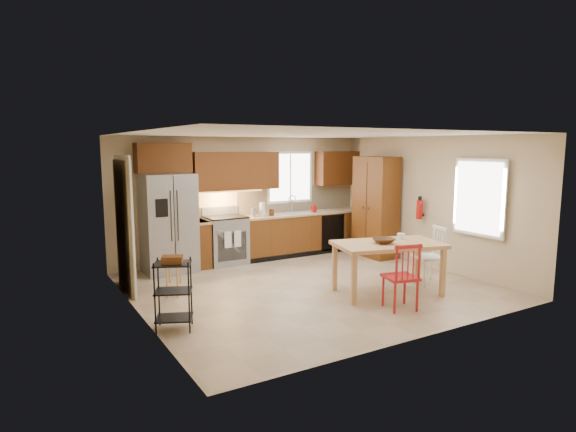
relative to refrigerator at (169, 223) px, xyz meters
The scene contains 33 objects.
floor 2.87m from the refrigerator, 51.34° to the right, with size 5.50×5.50×0.00m, color tan.
ceiling 3.15m from the refrigerator, 51.34° to the right, with size 5.50×5.00×0.02m, color silver.
wall_back 1.77m from the refrigerator, 12.44° to the left, with size 5.50×0.02×2.50m, color #CCB793.
wall_front 4.94m from the refrigerator, 69.82° to the right, with size 5.50×0.02×2.50m, color #CCB793.
wall_left 2.39m from the refrigerator, 116.29° to the right, with size 0.02×5.00×2.50m, color #CCB793.
wall_right 4.94m from the refrigerator, 25.53° to the right, with size 0.02×5.00×2.50m, color #CCB793.
refrigerator is the anchor object (origin of this frame).
range_stove 1.24m from the refrigerator, ahead, with size 0.76×0.63×0.92m, color gray.
base_cabinet_narrow 0.76m from the refrigerator, ahead, with size 0.30×0.60×0.90m, color brown.
base_cabinet_run 3.03m from the refrigerator, ahead, with size 2.92×0.60×0.90m, color brown.
dishwasher 3.59m from the refrigerator, ahead, with size 0.60×0.02×0.78m, color black.
backsplash 3.02m from the refrigerator, ahead, with size 2.92×0.03×0.55m, color beige.
upper_over_fridge 1.21m from the refrigerator, 90.00° to the left, with size 1.00×0.35×0.55m, color #532C0D.
upper_left_block 1.73m from the refrigerator, ahead, with size 1.80×0.35×0.75m, color #532C0D.
upper_right_block 4.06m from the refrigerator, ahead, with size 1.00×0.35×0.75m, color #532C0D.
window_back 2.92m from the refrigerator, ahead, with size 1.12×0.04×1.12m, color white.
sink 2.80m from the refrigerator, ahead, with size 0.62×0.46×0.16m, color gray.
undercab_glow 1.27m from the refrigerator, ahead, with size 1.60×0.30×0.01m, color #FFBF66.
soap_bottle 3.18m from the refrigerator, ahead, with size 0.09×0.09×0.19m, color #AA100B.
paper_towel 1.95m from the refrigerator, ahead, with size 0.12×0.12×0.28m, color silver.
canister_steel 1.75m from the refrigerator, ahead, with size 0.11×0.11×0.18m, color gray.
canister_wood 2.15m from the refrigerator, ahead, with size 0.10×0.10×0.14m, color #462712.
pantry 4.23m from the refrigerator, 12.62° to the right, with size 0.50×0.95×2.10m, color brown.
fire_extinguisher 4.76m from the refrigerator, 24.52° to the right, with size 0.12×0.12×0.36m, color #AA100B.
window_right 5.50m from the refrigerator, 36.79° to the right, with size 0.04×1.02×1.32m, color white.
doorway 1.28m from the refrigerator, 139.62° to the right, with size 0.04×0.95×2.10m, color #8C7A59.
dining_table 4.02m from the refrigerator, 49.83° to the right, with size 1.65×0.93×0.80m, color tan, non-canonical shape.
chair_red 4.34m from the refrigerator, 58.99° to the right, with size 0.45×0.45×0.97m, color #A7191A, non-canonical shape.
chair_white 4.65m from the refrigerator, 40.40° to the right, with size 0.45×0.45×0.97m, color silver, non-canonical shape.
table_bowl 3.93m from the refrigerator, 50.98° to the right, with size 0.33×0.33×0.08m, color #462712.
table_jar 4.16m from the refrigerator, 45.12° to the right, with size 0.13×0.13×0.15m, color silver.
bar_stool 1.66m from the refrigerator, 104.68° to the right, with size 0.31×0.31×0.63m, color tan, non-canonical shape.
utility_cart 2.98m from the refrigerator, 105.78° to the right, with size 0.45×0.35×0.91m, color black, non-canonical shape.
Camera 1 is at (-4.23, -6.48, 2.30)m, focal length 30.00 mm.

